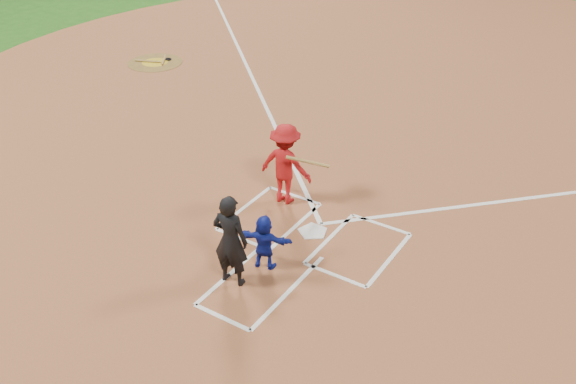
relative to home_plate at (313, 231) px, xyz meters
The scene contains 12 objects.
ground 0.02m from the home_plate, ahead, with size 120.00×120.00×0.00m, color #1C4F13.
home_plate_dirt 6.00m from the home_plate, 90.00° to the left, with size 28.00×28.00×0.01m, color brown.
home_plate is the anchor object (origin of this frame).
on_deck_circle 10.28m from the home_plate, 149.28° to the left, with size 1.70×1.70×0.01m, color brown.
on_deck_logo 10.28m from the home_plate, 149.28° to the left, with size 0.80×0.80×0.00m, color gold.
on_deck_bat_a 10.28m from the home_plate, 147.66° to the left, with size 0.06×0.06×0.84m, color #A8763D.
on_deck_bat_b 10.40m from the home_plate, 150.32° to the left, with size 0.06×0.06×0.84m, color olive.
bat_weight_donut 10.32m from the home_plate, 146.81° to the left, with size 0.19×0.19×0.05m, color black.
catcher 1.45m from the home_plate, 97.50° to the right, with size 0.95×0.30×1.02m, color #122095.
umpire 2.18m from the home_plate, 101.59° to the right, with size 0.61×0.40×1.68m, color black.
chalk_markings 5.29m from the home_plate, 90.00° to the left, with size 28.35×17.32×0.01m.
batter_at_plate 1.49m from the home_plate, 147.37° to the left, with size 1.54×0.77×1.68m.
Camera 1 is at (4.96, -8.63, 6.96)m, focal length 40.00 mm.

